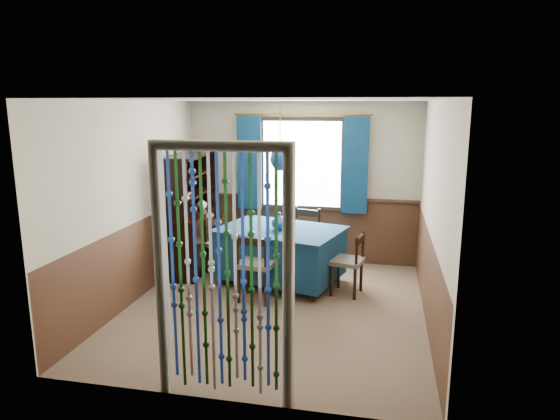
% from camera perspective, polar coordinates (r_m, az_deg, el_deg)
% --- Properties ---
extents(floor, '(4.00, 4.00, 0.00)m').
position_cam_1_polar(floor, '(6.25, -0.59, -11.10)').
color(floor, brown).
rests_on(floor, ground).
extents(ceiling, '(4.00, 4.00, 0.00)m').
position_cam_1_polar(ceiling, '(5.75, -0.64, 12.48)').
color(ceiling, silver).
rests_on(ceiling, ground).
extents(wall_back, '(3.60, 0.00, 3.60)m').
position_cam_1_polar(wall_back, '(7.81, 2.55, 3.14)').
color(wall_back, '#B8AF97').
rests_on(wall_back, ground).
extents(wall_front, '(3.60, 0.00, 3.60)m').
position_cam_1_polar(wall_front, '(4.01, -6.81, -5.57)').
color(wall_front, '#B8AF97').
rests_on(wall_front, ground).
extents(wall_left, '(0.00, 4.00, 4.00)m').
position_cam_1_polar(wall_left, '(6.50, -16.31, 0.85)').
color(wall_left, '#B8AF97').
rests_on(wall_left, ground).
extents(wall_right, '(0.00, 4.00, 4.00)m').
position_cam_1_polar(wall_right, '(5.77, 17.13, -0.57)').
color(wall_right, '#B8AF97').
rests_on(wall_right, ground).
extents(wainscot_back, '(3.60, 0.00, 3.60)m').
position_cam_1_polar(wainscot_back, '(7.94, 2.49, -2.23)').
color(wainscot_back, '#44291A').
rests_on(wainscot_back, ground).
extents(wainscot_front, '(3.60, 0.00, 3.60)m').
position_cam_1_polar(wainscot_front, '(4.30, -6.49, -15.07)').
color(wainscot_front, '#44291A').
rests_on(wainscot_front, ground).
extents(wainscot_left, '(0.00, 4.00, 4.00)m').
position_cam_1_polar(wainscot_left, '(6.67, -15.82, -5.49)').
color(wainscot_left, '#44291A').
rests_on(wainscot_left, ground).
extents(wainscot_right, '(0.00, 4.00, 4.00)m').
position_cam_1_polar(wainscot_right, '(5.97, 16.54, -7.61)').
color(wainscot_right, '#44291A').
rests_on(wainscot_right, ground).
extents(window, '(1.32, 0.12, 1.42)m').
position_cam_1_polar(window, '(7.72, 2.51, 5.28)').
color(window, black).
rests_on(window, wall_back).
extents(doorway, '(1.16, 0.12, 2.18)m').
position_cam_1_polar(doorway, '(4.12, -6.47, -7.97)').
color(doorway, silver).
rests_on(doorway, ground).
extents(dining_table, '(1.87, 1.51, 0.79)m').
position_cam_1_polar(dining_table, '(6.92, 0.01, -4.79)').
color(dining_table, '#0F304F').
rests_on(dining_table, floor).
extents(chair_near, '(0.48, 0.46, 0.89)m').
position_cam_1_polar(chair_near, '(6.31, -2.78, -6.27)').
color(chair_near, black).
rests_on(chair_near, floor).
extents(chair_far, '(0.54, 0.53, 0.91)m').
position_cam_1_polar(chair_far, '(7.53, 2.70, -3.14)').
color(chair_far, black).
rests_on(chair_far, floor).
extents(chair_left, '(0.54, 0.54, 0.81)m').
position_cam_1_polar(chair_left, '(7.41, -6.80, -3.88)').
color(chair_left, black).
rests_on(chair_left, floor).
extents(chair_right, '(0.46, 0.48, 0.83)m').
position_cam_1_polar(chair_right, '(6.59, 7.89, -5.86)').
color(chair_right, black).
rests_on(chair_right, floor).
extents(sideboard, '(0.58, 1.37, 1.74)m').
position_cam_1_polar(sideboard, '(7.59, -10.12, -2.28)').
color(sideboard, black).
rests_on(sideboard, floor).
extents(pendant_lamp, '(0.26, 0.26, 0.92)m').
position_cam_1_polar(pendant_lamp, '(6.66, 0.01, 5.88)').
color(pendant_lamp, olive).
rests_on(pendant_lamp, ceiling).
extents(vase_table, '(0.25, 0.25, 0.21)m').
position_cam_1_polar(vase_table, '(6.76, -0.05, -1.35)').
color(vase_table, navy).
rests_on(vase_table, dining_table).
extents(bowl_shelf, '(0.22, 0.22, 0.05)m').
position_cam_1_polar(bowl_shelf, '(7.14, -10.85, 1.81)').
color(bowl_shelf, beige).
rests_on(bowl_shelf, sideboard).
extents(vase_sideboard, '(0.19, 0.19, 0.20)m').
position_cam_1_polar(vase_sideboard, '(7.77, -8.98, 0.84)').
color(vase_sideboard, beige).
rests_on(vase_sideboard, sideboard).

